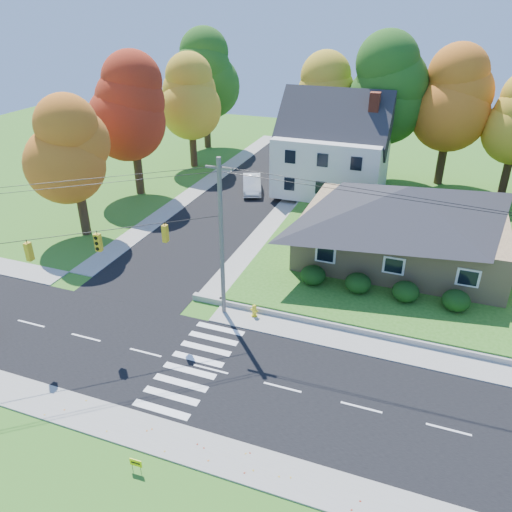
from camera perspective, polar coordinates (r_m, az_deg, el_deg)
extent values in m
plane|color=#3D7923|center=(27.34, -5.18, -12.79)|extent=(120.00, 120.00, 0.00)
cube|color=black|center=(27.34, -5.19, -12.77)|extent=(90.00, 8.00, 0.02)
cube|color=black|center=(51.05, -1.00, 7.36)|extent=(8.00, 44.00, 0.02)
cube|color=#9C9A90|center=(30.94, -1.26, -7.14)|extent=(90.00, 2.00, 0.08)
cube|color=#9C9A90|center=(24.19, -10.50, -19.79)|extent=(90.00, 2.00, 0.08)
cube|color=#3D7923|center=(43.41, 23.17, 1.58)|extent=(30.00, 30.00, 0.50)
cube|color=tan|center=(37.97, 16.30, 2.22)|extent=(14.00, 10.00, 3.20)
pyramid|color=#26262B|center=(36.95, 16.85, 6.00)|extent=(14.60, 10.60, 2.20)
cube|color=silver|center=(49.68, 8.61, 10.48)|extent=(10.00, 8.00, 5.60)
pyramid|color=#26262B|center=(48.67, 8.95, 14.98)|extent=(10.40, 8.40, 2.40)
cube|color=brown|center=(48.58, 12.90, 12.17)|extent=(0.90, 0.90, 9.60)
ellipsoid|color=#163A10|center=(33.49, 6.53, -2.17)|extent=(1.70, 1.70, 1.27)
ellipsoid|color=#163A10|center=(33.04, 11.57, -3.04)|extent=(1.70, 1.70, 1.27)
ellipsoid|color=#163A10|center=(32.87, 16.72, -3.90)|extent=(1.70, 1.70, 1.27)
ellipsoid|color=#163A10|center=(32.96, 21.89, -4.73)|extent=(1.70, 1.70, 1.27)
cylinder|color=#666059|center=(29.11, -3.96, 1.73)|extent=(0.26, 0.26, 10.00)
cube|color=#666059|center=(27.48, -4.26, 10.01)|extent=(1.60, 0.12, 0.12)
cube|color=gold|center=(28.28, -24.52, 0.46)|extent=(0.26, 0.34, 1.00)
cube|color=gold|center=(28.00, -17.58, 1.49)|extent=(0.34, 0.26, 1.00)
cube|color=gold|center=(28.18, -10.33, 2.55)|extent=(0.26, 0.34, 1.00)
cylinder|color=black|center=(27.81, -20.90, 2.23)|extent=(13.02, 10.43, 0.04)
cylinder|color=#3F2A19|center=(55.75, 7.94, 12.30)|extent=(0.80, 0.80, 5.40)
sphere|color=gold|center=(54.86, 8.21, 16.23)|extent=(6.72, 6.72, 6.72)
sphere|color=gold|center=(54.57, 8.34, 17.95)|extent=(5.91, 5.91, 5.91)
sphere|color=gold|center=(54.32, 8.46, 19.70)|extent=(5.11, 5.11, 5.11)
cylinder|color=#3F2A19|center=(53.75, 14.08, 11.67)|extent=(0.86, 0.86, 6.30)
sphere|color=#285E1A|center=(52.75, 14.66, 16.41)|extent=(7.84, 7.84, 7.84)
sphere|color=#285E1A|center=(52.43, 14.92, 18.51)|extent=(6.90, 6.90, 6.90)
sphere|color=#285E1A|center=(52.19, 15.20, 20.62)|extent=(5.96, 5.96, 5.96)
cylinder|color=#3F2A19|center=(54.50, 20.53, 10.73)|extent=(0.83, 0.83, 5.85)
sphere|color=orange|center=(53.55, 21.29, 15.03)|extent=(7.28, 7.28, 7.28)
sphere|color=orange|center=(53.24, 21.63, 16.93)|extent=(6.41, 6.41, 6.41)
sphere|color=orange|center=(52.99, 21.99, 18.84)|extent=(5.53, 5.53, 5.53)
cylinder|color=#3F2A19|center=(54.05, 26.78, 8.88)|extent=(0.77, 0.77, 4.95)
cylinder|color=#3F2A19|center=(43.22, -19.25, 5.43)|extent=(0.77, 0.77, 4.95)
sphere|color=orange|center=(42.09, -20.00, 9.93)|extent=(6.16, 6.16, 6.16)
sphere|color=orange|center=(41.69, -20.35, 11.93)|extent=(5.42, 5.42, 5.42)
sphere|color=orange|center=(41.35, -20.70, 13.98)|extent=(4.68, 4.68, 4.68)
cylinder|color=#3F2A19|center=(51.19, -13.36, 10.12)|extent=(0.83, 0.83, 5.85)
sphere|color=#A42A14|center=(50.13, -13.90, 14.72)|extent=(7.28, 7.28, 7.28)
sphere|color=#A42A14|center=(49.78, -14.14, 16.75)|extent=(6.41, 6.41, 6.41)
sphere|color=#A42A14|center=(49.50, -14.39, 18.81)|extent=(5.53, 5.53, 5.53)
cylinder|color=#3F2A19|center=(59.03, -7.22, 12.70)|extent=(0.80, 0.80, 5.40)
sphere|color=gold|center=(58.17, -7.45, 16.41)|extent=(6.72, 6.72, 6.72)
sphere|color=gold|center=(57.87, -7.56, 18.04)|extent=(5.91, 5.91, 5.91)
sphere|color=gold|center=(57.62, -7.66, 19.69)|extent=(5.11, 5.11, 5.11)
cylinder|color=#3F2A19|center=(66.75, -5.63, 14.91)|extent=(0.86, 0.86, 6.30)
sphere|color=#285E1A|center=(65.91, -5.82, 18.77)|extent=(7.84, 7.84, 7.84)
sphere|color=#285E1A|center=(65.64, -5.91, 20.46)|extent=(6.90, 6.90, 6.90)
sphere|color=#285E1A|center=(65.43, -6.00, 22.16)|extent=(5.96, 5.96, 5.96)
imported|color=silver|center=(50.74, -0.48, 8.23)|extent=(3.50, 5.29, 1.65)
cylinder|color=yellow|center=(31.12, -0.19, -6.88)|extent=(0.39, 0.39, 0.11)
cylinder|color=yellow|center=(30.93, -0.19, -6.38)|extent=(0.26, 0.26, 0.60)
sphere|color=yellow|center=(30.74, -0.19, -5.83)|extent=(0.28, 0.28, 0.28)
cylinder|color=yellow|center=(30.87, -0.19, -6.22)|extent=(0.50, 0.20, 0.13)
cylinder|color=black|center=(23.19, -13.96, -22.27)|extent=(0.02, 0.02, 0.46)
cylinder|color=black|center=(23.02, -13.04, -22.62)|extent=(0.02, 0.02, 0.46)
cube|color=#FFFD00|center=(22.90, -13.58, -21.99)|extent=(0.55, 0.05, 0.37)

